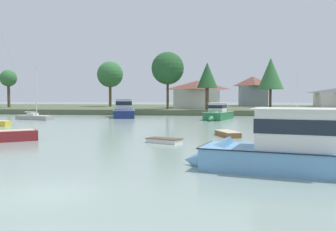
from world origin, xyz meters
The scene contains 15 objects.
ground_plane centered at (0.00, 0.00, 0.00)m, with size 400.00×400.00×0.00m, color gray.
far_shore_bank centered at (0.00, 79.36, 0.52)m, with size 172.32×46.21×1.03m, color #4C563D.
dinghy_wood centered at (7.48, 21.02, 0.17)m, with size 2.56×3.76×0.68m.
sailboat_grey centered at (-22.22, 41.23, 0.20)m, with size 6.79×3.70×9.16m.
cruiser_green centered at (6.57, 44.86, 0.59)m, with size 5.25×9.97×5.18m.
cruiser_navy centered at (-10.07, 50.56, 0.79)m, with size 5.92×11.02×6.08m.
cruiser_skyblue centered at (9.35, 5.41, 0.79)m, with size 10.52×5.31×6.05m.
dinghy_white centered at (2.31, 15.51, 0.13)m, with size 3.15×2.40×0.51m.
shore_tree_far_right centered at (-42.95, 68.50, 7.85)m, with size 3.96×3.96×8.96m.
shore_tree_far_left centered at (4.59, 58.71, 7.70)m, with size 4.07×4.07×9.29m.
shore_tree_center_right centered at (-3.53, 61.21, 9.39)m, with size 6.66×6.66×11.72m.
shore_tree_inland_b centered at (-21.07, 79.22, 9.31)m, with size 6.71×6.71×11.69m.
shore_tree_center_left centered at (19.28, 77.24, 9.10)m, with size 6.12×6.12×11.85m.
cottage_eastern centered at (2.11, 70.61, 4.26)m, with size 10.78×10.77×6.24m.
cottage_near_water centered at (16.16, 88.46, 5.20)m, with size 7.59×10.51×8.06m.
Camera 1 is at (6.44, -13.21, 3.75)m, focal length 39.06 mm.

